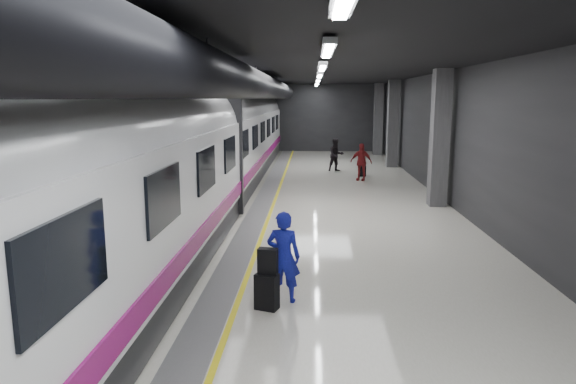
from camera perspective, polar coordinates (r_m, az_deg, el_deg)
ground at (r=15.57m, az=1.35°, el=-2.85°), size 40.00×40.00×0.00m
platform_hall at (r=16.12m, az=0.45°, el=10.29°), size 10.02×40.02×4.51m
train at (r=15.64m, az=-10.64°, el=4.73°), size 3.05×38.00×4.05m
traveler_main at (r=9.07m, az=-0.51°, el=-7.21°), size 0.64×0.47×1.63m
suitcase_main at (r=8.91m, az=-2.37°, el=-11.00°), size 0.44×0.36×0.62m
shoulder_bag at (r=8.76m, az=-2.26°, el=-7.67°), size 0.36×0.23×0.44m
traveler_far_a at (r=25.46m, az=5.36°, el=4.13°), size 0.95×0.85×1.62m
traveler_far_b at (r=22.73m, az=8.12°, el=3.33°), size 1.04×0.73×1.63m
suitcase_far at (r=24.01m, az=8.27°, el=2.31°), size 0.33×0.22×0.47m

